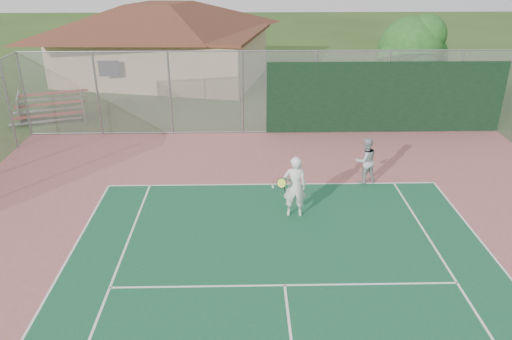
{
  "coord_description": "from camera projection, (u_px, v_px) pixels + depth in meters",
  "views": [
    {
      "loc": [
        -0.89,
        -3.21,
        7.34
      ],
      "look_at": [
        -0.6,
        9.99,
        1.4
      ],
      "focal_mm": 35.0,
      "sensor_mm": 36.0,
      "label": 1
    }
  ],
  "objects": [
    {
      "name": "clubhouse",
      "position": [
        161.0,
        34.0,
        29.13
      ],
      "size": [
        13.63,
        10.61,
        5.23
      ],
      "rotation": [
        0.0,
        0.0,
        -0.23
      ],
      "color": "tan",
      "rests_on": "ground"
    },
    {
      "name": "player_white_front",
      "position": [
        295.0,
        187.0,
        14.5
      ],
      "size": [
        0.96,
        0.72,
        1.88
      ],
      "rotation": [
        0.0,
        0.0,
        3.1
      ],
      "color": "silver",
      "rests_on": "ground"
    },
    {
      "name": "tree",
      "position": [
        413.0,
        51.0,
        22.19
      ],
      "size": [
        3.36,
        3.19,
        4.69
      ],
      "color": "#332312",
      "rests_on": "ground"
    },
    {
      "name": "back_fence",
      "position": [
        317.0,
        95.0,
        20.79
      ],
      "size": [
        20.08,
        0.11,
        3.53
      ],
      "color": "gray",
      "rests_on": "ground"
    },
    {
      "name": "player_grey_back",
      "position": [
        365.0,
        161.0,
        16.62
      ],
      "size": [
        0.92,
        0.81,
        1.58
      ],
      "rotation": [
        0.0,
        0.0,
        3.46
      ],
      "color": "#A2A4A7",
      "rests_on": "ground"
    },
    {
      "name": "bleachers",
      "position": [
        51.0,
        107.0,
        22.92
      ],
      "size": [
        3.56,
        2.68,
        1.13
      ],
      "rotation": [
        0.0,
        0.0,
        0.34
      ],
      "color": "maroon",
      "rests_on": "ground"
    }
  ]
}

